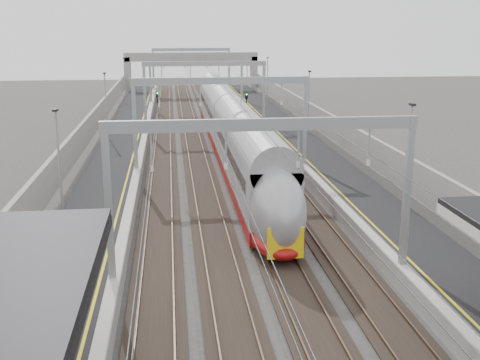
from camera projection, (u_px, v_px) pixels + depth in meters
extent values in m
cube|color=black|center=(117.00, 166.00, 47.23)|extent=(4.00, 120.00, 1.00)
cube|color=black|center=(316.00, 161.00, 49.02)|extent=(4.00, 120.00, 1.00)
cube|color=black|center=(162.00, 171.00, 47.74)|extent=(2.40, 140.00, 0.08)
cube|color=brown|center=(153.00, 170.00, 47.63)|extent=(0.07, 140.00, 0.14)
cube|color=brown|center=(171.00, 169.00, 47.79)|extent=(0.07, 140.00, 0.14)
cube|color=black|center=(200.00, 170.00, 48.07)|extent=(2.40, 140.00, 0.08)
cube|color=brown|center=(191.00, 169.00, 47.97)|extent=(0.07, 140.00, 0.14)
cube|color=brown|center=(209.00, 168.00, 48.13)|extent=(0.07, 140.00, 0.14)
cube|color=black|center=(237.00, 169.00, 48.41)|extent=(2.40, 140.00, 0.08)
cube|color=brown|center=(228.00, 168.00, 48.30)|extent=(0.07, 140.00, 0.14)
cube|color=brown|center=(246.00, 167.00, 48.47)|extent=(0.07, 140.00, 0.14)
cube|color=black|center=(274.00, 168.00, 48.74)|extent=(2.40, 140.00, 0.08)
cube|color=brown|center=(265.00, 167.00, 48.64)|extent=(0.07, 140.00, 0.14)
cube|color=brown|center=(282.00, 166.00, 48.80)|extent=(0.07, 140.00, 0.14)
cube|color=gray|center=(108.00, 202.00, 24.35)|extent=(0.28, 0.28, 6.60)
cube|color=gray|center=(407.00, 192.00, 25.76)|extent=(0.28, 0.28, 6.60)
cube|color=gray|center=(263.00, 125.00, 24.29)|extent=(13.00, 0.25, 0.50)
cube|color=gray|center=(135.00, 124.00, 43.58)|extent=(0.28, 0.28, 6.60)
cube|color=gray|center=(305.00, 121.00, 45.00)|extent=(0.28, 0.28, 6.60)
cube|color=gray|center=(221.00, 81.00, 43.53)|extent=(13.00, 0.25, 0.50)
cube|color=gray|center=(145.00, 94.00, 62.82)|extent=(0.28, 0.28, 6.60)
cube|color=gray|center=(264.00, 92.00, 64.23)|extent=(0.28, 0.28, 6.60)
cube|color=gray|center=(205.00, 64.00, 62.77)|extent=(13.00, 0.25, 0.50)
cube|color=gray|center=(150.00, 78.00, 82.06)|extent=(0.28, 0.28, 6.60)
cube|color=gray|center=(242.00, 77.00, 83.47)|extent=(0.28, 0.28, 6.60)
cube|color=gray|center=(196.00, 55.00, 82.00)|extent=(13.00, 0.25, 0.50)
cube|color=gray|center=(153.00, 69.00, 99.37)|extent=(0.28, 0.28, 6.60)
cube|color=gray|center=(229.00, 68.00, 100.78)|extent=(0.28, 0.28, 6.60)
cube|color=gray|center=(191.00, 50.00, 99.31)|extent=(13.00, 0.25, 0.50)
cylinder|color=#262628|center=(160.00, 95.00, 51.18)|extent=(0.03, 140.00, 0.03)
cylinder|color=#262628|center=(196.00, 94.00, 51.52)|extent=(0.03, 140.00, 0.03)
cylinder|color=#262628|center=(230.00, 94.00, 51.85)|extent=(0.03, 140.00, 0.03)
cylinder|color=#262628|center=(265.00, 93.00, 52.19)|extent=(0.03, 140.00, 0.03)
cube|color=gray|center=(191.00, 57.00, 99.60)|extent=(22.00, 2.20, 1.40)
cube|color=gray|center=(128.00, 76.00, 99.20)|extent=(1.00, 2.20, 6.20)
cube|color=gray|center=(254.00, 75.00, 101.55)|extent=(1.00, 2.20, 6.20)
cube|color=gray|center=(74.00, 153.00, 46.60)|extent=(0.30, 120.00, 3.20)
cube|color=gray|center=(355.00, 147.00, 49.10)|extent=(0.30, 120.00, 3.20)
cube|color=#9F110E|center=(247.00, 182.00, 42.01)|extent=(2.77, 23.56, 0.82)
cube|color=gray|center=(247.00, 155.00, 41.53)|extent=(2.77, 23.56, 3.07)
cube|color=black|center=(265.00, 224.00, 34.16)|extent=(2.05, 2.46, 0.51)
cube|color=#9F110E|center=(219.00, 127.00, 65.07)|extent=(2.77, 23.56, 0.82)
cube|color=gray|center=(219.00, 109.00, 64.59)|extent=(2.77, 23.56, 3.07)
cube|color=black|center=(226.00, 144.00, 57.22)|extent=(2.05, 2.46, 0.51)
ellipsoid|color=gray|center=(278.00, 211.00, 30.08)|extent=(2.77, 5.33, 4.30)
cube|color=yellow|center=(285.00, 243.00, 28.19)|extent=(1.74, 0.12, 1.54)
cube|color=black|center=(284.00, 209.00, 28.25)|extent=(1.64, 0.59, 0.96)
cylinder|color=black|center=(158.00, 107.00, 73.75)|extent=(0.12, 0.12, 3.00)
cube|color=black|center=(157.00, 94.00, 73.35)|extent=(0.32, 0.22, 0.75)
sphere|color=#0CE526|center=(157.00, 93.00, 73.19)|extent=(0.16, 0.16, 0.16)
cylinder|color=black|center=(227.00, 108.00, 72.82)|extent=(0.12, 0.12, 3.00)
cube|color=black|center=(227.00, 95.00, 72.42)|extent=(0.32, 0.22, 0.75)
sphere|color=red|center=(227.00, 94.00, 72.26)|extent=(0.16, 0.16, 0.16)
cylinder|color=black|center=(246.00, 109.00, 72.17)|extent=(0.12, 0.12, 3.00)
cube|color=black|center=(246.00, 96.00, 71.77)|extent=(0.32, 0.22, 0.75)
sphere|color=#0CE526|center=(247.00, 94.00, 71.61)|extent=(0.16, 0.16, 0.16)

